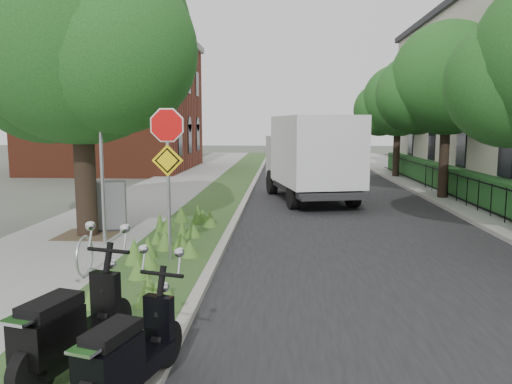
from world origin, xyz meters
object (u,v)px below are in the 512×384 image
at_px(sign_assembly, 168,153).
at_px(utility_cabinet, 110,207).
at_px(scooter_far, 123,364).
at_px(box_truck, 311,154).
at_px(scooter_near, 64,337).

relative_size(sign_assembly, utility_cabinet, 2.53).
height_order(scooter_far, box_truck, box_truck).
distance_m(scooter_near, utility_cabinet, 8.02).
bearing_deg(sign_assembly, box_truck, 69.32).
distance_m(sign_assembly, scooter_far, 5.62).
bearing_deg(box_truck, sign_assembly, -110.68).
xyz_separation_m(scooter_near, box_truck, (3.41, 13.66, 1.19)).
distance_m(scooter_near, box_truck, 14.13).
bearing_deg(box_truck, scooter_far, -100.43).
height_order(sign_assembly, utility_cabinet, sign_assembly).
bearing_deg(scooter_far, utility_cabinet, 110.17).
relative_size(sign_assembly, scooter_near, 1.65).
bearing_deg(sign_assembly, utility_cabinet, 127.83).
xyz_separation_m(box_truck, utility_cabinet, (-5.61, -5.95, -1.04)).
height_order(scooter_near, utility_cabinet, utility_cabinet).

